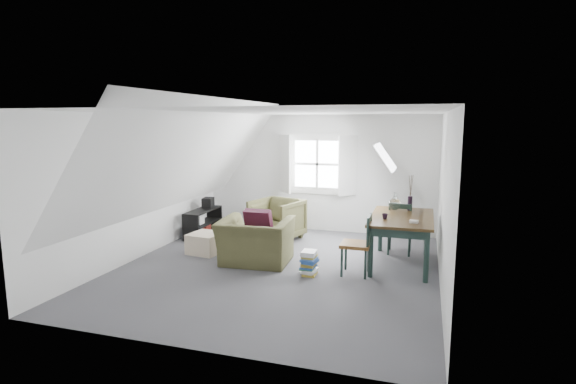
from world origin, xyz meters
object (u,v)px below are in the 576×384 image
(ottoman, at_px, (206,243))
(dining_table, at_px, (402,223))
(dining_chair_near, at_px, (358,244))
(media_shelf, at_px, (202,224))
(armchair_near, at_px, (256,263))
(magazine_stack, at_px, (309,263))
(armchair_far, at_px, (277,239))
(dining_chair_far, at_px, (400,227))

(ottoman, relative_size, dining_table, 0.33)
(dining_chair_near, relative_size, media_shelf, 0.88)
(dining_table, bearing_deg, armchair_near, -163.68)
(magazine_stack, bearing_deg, media_shelf, 148.59)
(dining_table, relative_size, media_shelf, 1.53)
(armchair_far, distance_m, dining_chair_far, 2.48)
(ottoman, distance_m, dining_chair_near, 2.84)
(ottoman, height_order, dining_chair_far, dining_chair_far)
(armchair_near, distance_m, magazine_stack, 1.06)
(media_shelf, height_order, magazine_stack, media_shelf)
(armchair_far, relative_size, dining_chair_near, 0.96)
(ottoman, relative_size, dining_chair_far, 0.57)
(armchair_near, height_order, magazine_stack, same)
(armchair_far, xyz_separation_m, dining_chair_near, (1.86, -1.61, 0.49))
(dining_table, bearing_deg, ottoman, -173.06)
(dining_chair_far, bearing_deg, dining_table, 92.08)
(dining_chair_near, height_order, magazine_stack, dining_chair_near)
(ottoman, xyz_separation_m, magazine_stack, (2.08, -0.59, 0.01))
(armchair_far, height_order, dining_chair_far, dining_chair_far)
(armchair_far, xyz_separation_m, ottoman, (-0.93, -1.25, 0.18))
(armchair_far, height_order, dining_chair_near, dining_chair_near)
(dining_table, xyz_separation_m, magazine_stack, (-1.32, -0.92, -0.53))
(ottoman, height_order, media_shelf, media_shelf)
(armchair_far, relative_size, magazine_stack, 2.42)
(armchair_far, relative_size, media_shelf, 0.84)
(dining_table, distance_m, media_shelf, 4.14)
(armchair_far, height_order, ottoman, armchair_far)
(dining_chair_near, bearing_deg, dining_chair_far, 171.69)
(armchair_near, bearing_deg, dining_table, -168.78)
(magazine_stack, bearing_deg, dining_table, 34.68)
(ottoman, bearing_deg, dining_chair_far, 16.29)
(armchair_far, bearing_deg, armchair_near, -67.45)
(dining_chair_far, xyz_separation_m, media_shelf, (-3.98, 0.09, -0.24))
(armchair_near, relative_size, dining_table, 0.70)
(armchair_near, relative_size, dining_chair_near, 1.22)
(armchair_near, height_order, armchair_far, armchair_far)
(dining_chair_far, distance_m, dining_chair_near, 1.44)
(dining_table, relative_size, dining_chair_near, 1.74)
(dining_chair_near, bearing_deg, magazine_stack, -57.49)
(ottoman, distance_m, magazine_stack, 2.16)
(armchair_far, distance_m, dining_chair_near, 2.51)
(dining_chair_near, bearing_deg, armchair_near, -77.92)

